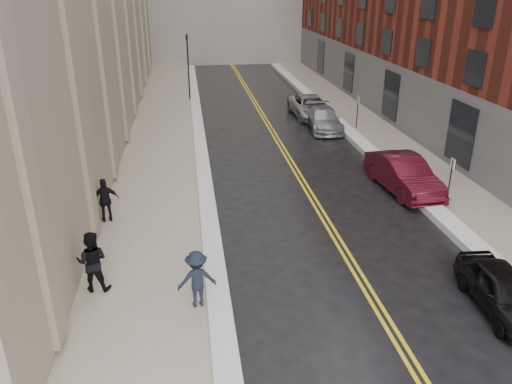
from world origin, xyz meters
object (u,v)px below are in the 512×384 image
object	(u,v)px
car_maroon	(403,174)
pedestrian_c	(106,200)
car_silver_far	(311,106)
car_black	(503,290)
pedestrian_a	(92,261)
pedestrian_b	(197,279)
car_silver_near	(324,119)

from	to	relation	value
car_maroon	pedestrian_c	world-z (taller)	pedestrian_c
car_silver_far	pedestrian_c	world-z (taller)	pedestrian_c
car_black	car_silver_far	bearing A→B (deg)	94.45
car_maroon	pedestrian_a	distance (m)	14.31
car_black	pedestrian_c	distance (m)	14.26
pedestrian_a	pedestrian_b	bearing A→B (deg)	164.41
pedestrian_b	car_black	bearing A→B (deg)	164.12
car_black	pedestrian_b	xyz separation A→B (m)	(-8.84, 1.24, 0.39)
car_silver_near	car_silver_far	xyz separation A→B (m)	(-0.05, 3.32, 0.04)
pedestrian_b	car_silver_far	bearing A→B (deg)	-119.75
car_silver_near	pedestrian_b	distance (m)	20.18
pedestrian_a	pedestrian_c	size ratio (longest dim) A/B	1.10
car_silver_far	pedestrian_c	distance (m)	19.56
car_maroon	pedestrian_c	bearing A→B (deg)	-177.83
car_silver_near	car_maroon	bearing A→B (deg)	-80.89
pedestrian_c	car_maroon	bearing A→B (deg)	172.04
car_black	pedestrian_b	bearing A→B (deg)	175.95
pedestrian_b	pedestrian_c	xyz separation A→B (m)	(-3.38, 6.09, 0.01)
car_silver_near	pedestrian_b	bearing A→B (deg)	-111.51
car_black	car_silver_near	world-z (taller)	car_silver_near
car_black	pedestrian_a	size ratio (longest dim) A/B	1.93
car_black	pedestrian_a	world-z (taller)	pedestrian_a
car_silver_far	pedestrian_c	size ratio (longest dim) A/B	2.94
car_silver_far	pedestrian_a	bearing A→B (deg)	-121.56
car_silver_near	pedestrian_a	world-z (taller)	pedestrian_a
car_silver_far	pedestrian_a	size ratio (longest dim) A/B	2.67
car_silver_far	pedestrian_a	distance (m)	23.44
car_black	pedestrian_c	world-z (taller)	pedestrian_c
car_black	pedestrian_c	xyz separation A→B (m)	(-12.23, 7.33, 0.40)
car_maroon	pedestrian_b	distance (m)	12.36
car_silver_near	pedestrian_c	distance (m)	17.10
car_silver_far	pedestrian_c	xyz separation A→B (m)	(-12.01, -15.44, 0.31)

